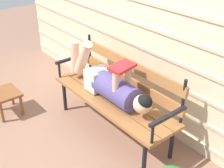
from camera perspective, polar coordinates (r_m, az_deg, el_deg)
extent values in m
plane|color=#936B56|center=(3.48, -1.09, -9.46)|extent=(12.00, 12.00, 0.00)
cube|color=beige|center=(3.28, 7.13, 10.87)|extent=(5.42, 0.06, 2.31)
cube|color=beige|center=(3.70, 5.79, -4.47)|extent=(5.42, 0.02, 0.04)
cube|color=beige|center=(3.57, 5.99, -1.04)|extent=(5.42, 0.02, 0.04)
cube|color=beige|center=(3.45, 6.20, 2.65)|extent=(5.42, 0.02, 0.04)
cube|color=beige|center=(3.34, 6.44, 6.59)|extent=(5.42, 0.02, 0.04)
cube|color=beige|center=(3.25, 6.69, 10.76)|extent=(5.42, 0.02, 0.04)
cube|color=beige|center=(3.18, 6.96, 15.15)|extent=(5.42, 0.02, 0.04)
cube|color=#9E6638|center=(3.19, -2.29, -4.01)|extent=(1.64, 0.15, 0.04)
cube|color=#9E6638|center=(3.27, 0.00, -3.03)|extent=(1.64, 0.15, 0.04)
cube|color=#9E6638|center=(3.36, 2.17, -2.11)|extent=(1.64, 0.15, 0.04)
cube|color=#9E6638|center=(3.33, 3.24, 0.47)|extent=(1.57, 0.05, 0.11)
cube|color=#9E6638|center=(3.24, 3.35, 3.76)|extent=(1.57, 0.05, 0.11)
cylinder|color=black|center=(3.82, -4.26, 6.09)|extent=(0.03, 0.03, 0.47)
cylinder|color=black|center=(2.85, 13.43, -3.34)|extent=(0.03, 0.03, 0.47)
cylinder|color=black|center=(3.81, -9.05, -2.28)|extent=(0.04, 0.04, 0.41)
cylinder|color=black|center=(2.88, 6.21, -14.02)|extent=(0.04, 0.04, 0.41)
cylinder|color=black|center=(3.98, -4.35, -0.52)|extent=(0.04, 0.04, 0.41)
cylinder|color=black|center=(3.10, 11.34, -10.82)|extent=(0.04, 0.04, 0.41)
cube|color=black|center=(3.75, -7.64, 4.87)|extent=(0.04, 0.46, 0.03)
cylinder|color=black|center=(3.71, -10.03, 2.68)|extent=(0.03, 0.03, 0.20)
cube|color=black|center=(2.68, 10.74, -6.07)|extent=(0.04, 0.46, 0.03)
cylinder|color=black|center=(2.62, 7.74, -9.41)|extent=(0.03, 0.03, 0.20)
cylinder|color=#514784|center=(3.14, 0.88, -1.28)|extent=(0.55, 0.27, 0.27)
cube|color=silver|center=(3.37, -2.73, 0.95)|extent=(0.20, 0.25, 0.24)
sphere|color=beige|center=(2.88, 5.88, -3.85)|extent=(0.19, 0.19, 0.19)
sphere|color=black|center=(2.85, 6.19, -3.46)|extent=(0.16, 0.16, 0.16)
cylinder|color=beige|center=(3.39, -5.57, 4.93)|extent=(0.32, 0.11, 0.47)
cylinder|color=beige|center=(3.55, -7.13, 5.14)|extent=(0.15, 0.09, 0.42)
cylinder|color=beige|center=(3.81, -6.44, 2.95)|extent=(0.84, 0.10, 0.10)
cylinder|color=beige|center=(2.97, 0.71, 0.08)|extent=(0.06, 0.06, 0.30)
cylinder|color=beige|center=(3.06, 3.03, 0.98)|extent=(0.06, 0.06, 0.30)
cube|color=red|center=(2.94, 1.94, 3.34)|extent=(0.20, 0.27, 0.05)
cube|color=brown|center=(3.89, -19.79, -1.64)|extent=(0.38, 0.32, 0.03)
cylinder|color=brown|center=(3.81, -20.33, -5.14)|extent=(0.04, 0.04, 0.28)
cylinder|color=brown|center=(4.12, -18.59, -2.06)|extent=(0.04, 0.04, 0.28)
cylinder|color=brown|center=(3.87, -16.88, -3.92)|extent=(0.04, 0.04, 0.28)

